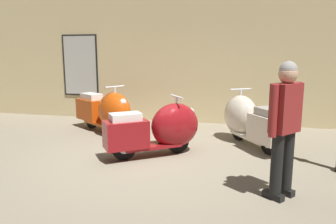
{
  "coord_description": "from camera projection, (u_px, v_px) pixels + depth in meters",
  "views": [
    {
      "loc": [
        1.64,
        -5.07,
        1.84
      ],
      "look_at": [
        0.16,
        1.33,
        0.62
      ],
      "focal_mm": 34.64,
      "sensor_mm": 36.0,
      "label": 1
    }
  ],
  "objects": [
    {
      "name": "visitor_0",
      "position": [
        285.0,
        121.0,
        3.99
      ],
      "size": [
        0.44,
        0.47,
        1.74
      ],
      "rotation": [
        0.0,
        0.0,
        2.45
      ],
      "color": "black",
      "rests_on": "ground"
    },
    {
      "name": "scooter_2",
      "position": [
        248.0,
        120.0,
        6.48
      ],
      "size": [
        1.39,
        1.79,
        1.1
      ],
      "rotation": [
        0.0,
        0.0,
        2.13
      ],
      "color": "black",
      "rests_on": "ground"
    },
    {
      "name": "scooter_1",
      "position": [
        161.0,
        129.0,
        5.79
      ],
      "size": [
        1.7,
        1.43,
        1.07
      ],
      "rotation": [
        0.0,
        0.0,
        0.63
      ],
      "color": "black",
      "rests_on": "ground"
    },
    {
      "name": "showroom_back_wall",
      "position": [
        186.0,
        50.0,
        8.37
      ],
      "size": [
        18.0,
        0.63,
        3.79
      ],
      "color": "#CCB784",
      "rests_on": "ground"
    },
    {
      "name": "scooter_0",
      "position": [
        107.0,
        111.0,
        7.37
      ],
      "size": [
        1.8,
        1.43,
        1.11
      ],
      "rotation": [
        0.0,
        0.0,
        -0.58
      ],
      "color": "black",
      "rests_on": "ground"
    },
    {
      "name": "ground_plane",
      "position": [
        142.0,
        161.0,
        5.56
      ],
      "size": [
        60.0,
        60.0,
        0.0
      ],
      "primitive_type": "plane",
      "color": "gray"
    }
  ]
}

